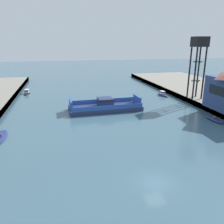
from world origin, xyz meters
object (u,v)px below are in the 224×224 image
(chain_ferry, at_px, (105,106))
(moored_boat_mid_left, at_px, (214,119))
(moored_boat_mid_right, at_px, (0,137))
(moored_boat_far_right, at_px, (27,92))
(moored_boat_far_left, at_px, (163,94))
(crane_tower, at_px, (199,49))

(chain_ferry, bearing_deg, moored_boat_mid_left, -31.43)
(moored_boat_mid_right, bearing_deg, chain_ferry, 30.76)
(moored_boat_far_right, bearing_deg, moored_boat_far_left, -16.23)
(moored_boat_far_right, bearing_deg, chain_ferry, -48.46)
(moored_boat_far_right, bearing_deg, crane_tower, -25.38)
(moored_boat_far_left, height_order, moored_boat_far_right, moored_boat_far_right)
(crane_tower, bearing_deg, moored_boat_far_right, 154.62)
(chain_ferry, distance_m, crane_tower, 30.53)
(chain_ferry, height_order, crane_tower, crane_tower)
(crane_tower, bearing_deg, chain_ferry, -175.95)
(moored_boat_mid_left, bearing_deg, crane_tower, 73.97)
(chain_ferry, bearing_deg, moored_boat_mid_right, -149.24)
(moored_boat_mid_left, xyz_separation_m, moored_boat_far_left, (-0.45, 26.15, 0.26))
(moored_boat_mid_right, xyz_separation_m, moored_boat_far_right, (0.25, 38.89, 0.35))
(chain_ferry, distance_m, moored_boat_mid_left, 26.36)
(chain_ferry, distance_m, moored_boat_far_right, 33.89)
(chain_ferry, xyz_separation_m, moored_boat_far_right, (-22.47, 25.37, -0.45))
(moored_boat_far_right, relative_size, crane_tower, 0.31)
(moored_boat_mid_left, relative_size, moored_boat_far_right, 1.05)
(moored_boat_mid_right, relative_size, crane_tower, 0.44)
(moored_boat_mid_left, height_order, moored_boat_far_right, moored_boat_far_right)
(chain_ferry, distance_m, moored_boat_mid_right, 26.46)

